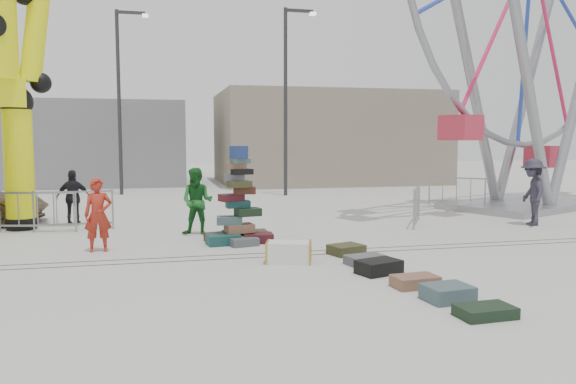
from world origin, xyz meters
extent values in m
plane|color=#9E9E99|center=(0.00, 0.00, 0.00)|extent=(90.00, 90.00, 0.00)
cube|color=#47443F|center=(0.00, 0.60, 0.00)|extent=(40.00, 0.04, 0.01)
cube|color=#47443F|center=(0.00, 1.00, 0.00)|extent=(40.00, 0.04, 0.01)
cube|color=gray|center=(7.00, 20.00, 2.50)|extent=(12.00, 8.00, 5.00)
cube|color=gray|center=(-6.00, 22.00, 2.20)|extent=(10.00, 8.00, 4.40)
cylinder|color=#2D2D30|center=(3.00, 13.00, 4.00)|extent=(0.16, 0.16, 8.00)
cube|color=#2D2D30|center=(3.60, 13.00, 7.90)|extent=(1.20, 0.15, 0.12)
cube|color=silver|center=(4.20, 13.00, 7.80)|extent=(0.25, 0.25, 0.12)
cylinder|color=#2D2D30|center=(-4.00, 15.00, 4.00)|extent=(0.16, 0.16, 8.00)
cube|color=#2D2D30|center=(-3.40, 15.00, 7.90)|extent=(1.20, 0.15, 0.12)
cube|color=silver|center=(-2.80, 15.00, 7.80)|extent=(0.25, 0.25, 0.12)
cube|color=#174644|center=(-0.98, 2.20, 0.12)|extent=(0.81, 0.61, 0.24)
cube|color=#46121A|center=(-0.13, 2.27, 0.11)|extent=(0.73, 0.53, 0.22)
cube|color=#422115|center=(-1.01, 2.67, 0.10)|extent=(0.76, 0.62, 0.21)
cube|color=#38381C|center=(-0.17, 2.73, 0.11)|extent=(0.68, 0.48, 0.22)
cube|color=#525559|center=(-0.53, 1.95, 0.09)|extent=(0.72, 0.57, 0.19)
cube|color=black|center=(-0.61, 2.89, 0.10)|extent=(0.63, 0.44, 0.21)
cube|color=brown|center=(-0.57, 2.37, 0.35)|extent=(0.72, 0.55, 0.21)
cube|color=#42595E|center=(-0.80, 2.38, 0.54)|extent=(0.64, 0.48, 0.19)
cube|color=black|center=(-0.36, 2.37, 0.73)|extent=(0.65, 0.50, 0.19)
cube|color=#174644|center=(-0.58, 2.51, 0.91)|extent=(0.57, 0.39, 0.17)
cube|color=#46121A|center=(-0.74, 2.45, 1.08)|extent=(0.63, 0.53, 0.17)
cube|color=#422115|center=(-0.43, 2.43, 1.25)|extent=(0.54, 0.39, 0.17)
cube|color=#38381C|center=(-0.56, 2.33, 1.41)|extent=(0.58, 0.45, 0.15)
cube|color=#525559|center=(-0.67, 2.44, 1.56)|extent=(0.53, 0.40, 0.15)
cube|color=black|center=(-0.49, 2.38, 1.70)|extent=(0.53, 0.41, 0.13)
cube|color=brown|center=(-0.62, 2.42, 1.83)|extent=(0.45, 0.30, 0.13)
cube|color=#42595E|center=(-0.54, 2.35, 1.95)|extent=(0.49, 0.38, 0.11)
cylinder|color=navy|center=(-0.57, 2.37, 2.15)|extent=(0.45, 0.45, 0.30)
sphere|color=black|center=(-6.09, 5.66, 0.16)|extent=(0.82, 0.82, 0.82)
cylinder|color=#FAFF0D|center=(-6.09, 5.66, 1.73)|extent=(0.76, 0.76, 3.45)
sphere|color=black|center=(-6.09, 5.66, 3.45)|extent=(0.86, 0.86, 0.86)
cylinder|color=#FAFF0D|center=(-5.60, 5.89, 5.18)|extent=(1.04, 0.88, 2.43)
sphere|color=black|center=(-5.50, 5.93, 3.99)|extent=(0.56, 0.56, 0.56)
cube|color=gray|center=(10.29, 6.78, 0.11)|extent=(6.50, 5.36, 0.22)
cylinder|color=gray|center=(9.06, 5.13, 4.49)|extent=(3.71, 1.89, 9.11)
cylinder|color=gray|center=(8.24, 6.97, 4.49)|extent=(3.71, 1.89, 9.11)
cylinder|color=gray|center=(11.52, 8.43, 4.49)|extent=(3.71, 1.89, 9.11)
cube|color=#B5263B|center=(10.29, 6.78, 1.68)|extent=(1.33, 1.33, 0.79)
cube|color=silver|center=(0.09, 0.00, 0.21)|extent=(1.01, 0.75, 0.42)
cube|color=#38381C|center=(1.47, 0.49, 0.11)|extent=(0.84, 0.75, 0.21)
cube|color=#525559|center=(1.53, -0.52, 0.09)|extent=(0.86, 0.69, 0.18)
cube|color=black|center=(1.48, -1.28, 0.13)|extent=(0.91, 0.74, 0.26)
cube|color=brown|center=(1.71, -2.30, 0.10)|extent=(0.79, 0.53, 0.20)
cube|color=#42595E|center=(1.85, -3.14, 0.12)|extent=(0.76, 0.64, 0.24)
cube|color=black|center=(1.96, -3.99, 0.08)|extent=(0.81, 0.53, 0.16)
imported|color=#9E2416|center=(-3.73, 2.04, 0.81)|extent=(0.62, 0.44, 1.62)
imported|color=#175D20|center=(-1.46, 3.70, 0.87)|extent=(1.03, 0.93, 1.73)
imported|color=black|center=(-4.80, 6.16, 0.79)|extent=(0.94, 0.41, 1.59)
imported|color=#282532|center=(7.98, 3.16, 0.95)|extent=(1.07, 1.40, 1.91)
camera|label=1|loc=(-2.45, -10.76, 2.48)|focal=35.00mm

